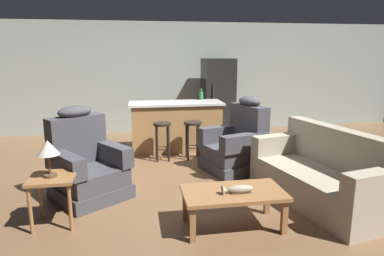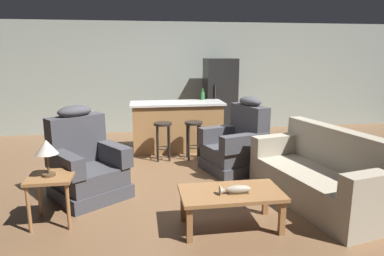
{
  "view_description": "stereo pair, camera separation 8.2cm",
  "coord_description": "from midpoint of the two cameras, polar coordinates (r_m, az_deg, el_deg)",
  "views": [
    {
      "loc": [
        -0.8,
        -5.16,
        1.88
      ],
      "look_at": [
        0.07,
        -0.1,
        0.75
      ],
      "focal_mm": 32.0,
      "sensor_mm": 36.0,
      "label": 1
    },
    {
      "loc": [
        -0.72,
        -5.17,
        1.88
      ],
      "look_at": [
        0.07,
        -0.1,
        0.75
      ],
      "focal_mm": 32.0,
      "sensor_mm": 36.0,
      "label": 2
    }
  ],
  "objects": [
    {
      "name": "bar_stool_left",
      "position": [
        6.07,
        -5.35,
        -1.06
      ],
      "size": [
        0.32,
        0.32,
        0.68
      ],
      "color": "black",
      "rests_on": "ground_plane"
    },
    {
      "name": "fish_figurine",
      "position": [
        3.71,
        6.96,
        -10.12
      ],
      "size": [
        0.34,
        0.1,
        0.1
      ],
      "color": "#4C3823",
      "rests_on": "coffee_table"
    },
    {
      "name": "recliner_near_island",
      "position": [
        5.59,
        7.11,
        -2.8
      ],
      "size": [
        1.06,
        1.06,
        1.2
      ],
      "rotation": [
        0.0,
        0.0,
        3.45
      ],
      "color": "#3D3D42",
      "rests_on": "ground_plane"
    },
    {
      "name": "couch",
      "position": [
        4.7,
        20.41,
        -7.52
      ],
      "size": [
        1.22,
        2.03,
        0.94
      ],
      "rotation": [
        0.0,
        0.0,
        3.35
      ],
      "color": "#9E937F",
      "rests_on": "ground_plane"
    },
    {
      "name": "bar_stool_right",
      "position": [
        6.13,
        -0.26,
        -0.87
      ],
      "size": [
        0.32,
        0.32,
        0.68
      ],
      "color": "black",
      "rests_on": "ground_plane"
    },
    {
      "name": "end_table",
      "position": [
        4.12,
        -22.7,
        -8.7
      ],
      "size": [
        0.48,
        0.48,
        0.56
      ],
      "color": "olive",
      "rests_on": "ground_plane"
    },
    {
      "name": "kitchen_island",
      "position": [
        6.71,
        -3.02,
        0.33
      ],
      "size": [
        1.8,
        0.7,
        0.95
      ],
      "color": "#9E7042",
      "rests_on": "ground_plane"
    },
    {
      "name": "recliner_near_lamp",
      "position": [
        4.77,
        -17.67,
        -6.0
      ],
      "size": [
        1.17,
        1.17,
        1.2
      ],
      "rotation": [
        0.0,
        0.0,
        -0.96
      ],
      "color": "#3D3D42",
      "rests_on": "ground_plane"
    },
    {
      "name": "ground_plane",
      "position": [
        5.55,
        -1.31,
        -7.39
      ],
      "size": [
        12.0,
        12.0,
        0.0
      ],
      "color": "brown"
    },
    {
      "name": "coffee_table",
      "position": [
        3.8,
        6.27,
        -11.16
      ],
      "size": [
        1.1,
        0.6,
        0.42
      ],
      "color": "olive",
      "rests_on": "ground_plane"
    },
    {
      "name": "bottle_tall_green",
      "position": [
        6.95,
        1.22,
        5.44
      ],
      "size": [
        0.08,
        0.08,
        0.23
      ],
      "color": "#2D6B38",
      "rests_on": "kitchen_island"
    },
    {
      "name": "refrigerator",
      "position": [
        8.01,
        4.04,
        5.2
      ],
      "size": [
        0.7,
        0.69,
        1.76
      ],
      "color": "black",
      "rests_on": "ground_plane"
    },
    {
      "name": "table_lamp",
      "position": [
        3.99,
        -23.42,
        -3.3
      ],
      "size": [
        0.24,
        0.24,
        0.41
      ],
      "color": "#4C3823",
      "rests_on": "end_table"
    },
    {
      "name": "back_wall",
      "position": [
        8.35,
        -4.53,
        8.38
      ],
      "size": [
        12.0,
        0.05,
        2.6
      ],
      "color": "#939E93",
      "rests_on": "ground_plane"
    }
  ]
}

